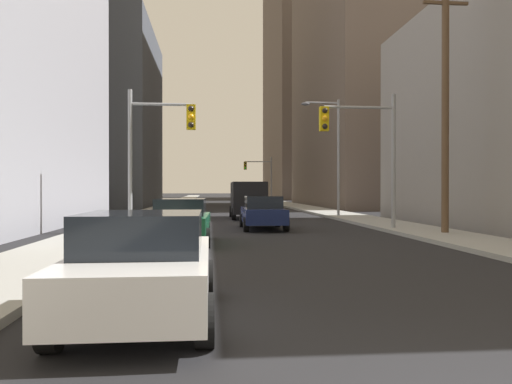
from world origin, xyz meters
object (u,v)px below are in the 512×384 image
(sedan_green, at_px, (181,221))
(traffic_signal_far_right, at_px, (259,172))
(sedan_navy, at_px, (263,212))
(cargo_van_black, at_px, (248,198))
(sedan_white, at_px, (144,265))
(traffic_signal_near_left, at_px, (158,138))
(traffic_signal_near_right, at_px, (362,139))

(sedan_green, height_order, traffic_signal_far_right, traffic_signal_far_right)
(sedan_navy, bearing_deg, traffic_signal_far_right, 84.54)
(cargo_van_black, height_order, sedan_green, cargo_van_black)
(sedan_navy, bearing_deg, sedan_green, -120.62)
(sedan_white, height_order, sedan_navy, same)
(traffic_signal_near_left, height_order, traffic_signal_near_right, same)
(traffic_signal_near_left, bearing_deg, sedan_navy, 15.74)
(sedan_green, relative_size, traffic_signal_near_right, 0.71)
(sedan_white, relative_size, traffic_signal_far_right, 0.70)
(cargo_van_black, height_order, traffic_signal_far_right, traffic_signal_far_right)
(sedan_navy, height_order, traffic_signal_near_right, traffic_signal_near_right)
(sedan_green, bearing_deg, sedan_white, -89.78)
(sedan_green, xyz_separation_m, sedan_navy, (3.36, 5.68, 0.00))
(sedan_navy, xyz_separation_m, traffic_signal_near_right, (4.21, -1.29, 3.25))
(traffic_signal_near_right, distance_m, traffic_signal_far_right, 43.73)
(traffic_signal_near_right, bearing_deg, sedan_white, -118.08)
(cargo_van_black, bearing_deg, traffic_signal_near_left, -114.95)
(traffic_signal_near_right, xyz_separation_m, traffic_signal_far_right, (-0.15, 43.73, 0.02))
(traffic_signal_near_left, distance_m, traffic_signal_near_right, 8.77)
(cargo_van_black, distance_m, traffic_signal_near_left, 11.06)
(sedan_green, height_order, traffic_signal_near_right, traffic_signal_near_right)
(sedan_green, xyz_separation_m, traffic_signal_far_right, (7.42, 48.13, 3.27))
(sedan_white, distance_m, sedan_navy, 15.76)
(traffic_signal_near_right, relative_size, traffic_signal_far_right, 1.00)
(traffic_signal_near_right, bearing_deg, sedan_green, -149.88)
(sedan_navy, relative_size, traffic_signal_far_right, 0.70)
(traffic_signal_far_right, bearing_deg, traffic_signal_near_right, -89.80)
(traffic_signal_far_right, bearing_deg, sedan_navy, -95.46)
(sedan_white, xyz_separation_m, sedan_navy, (3.32, 15.40, 0.00))
(sedan_green, bearing_deg, traffic_signal_far_right, 81.24)
(cargo_van_black, height_order, sedan_white, cargo_van_black)
(sedan_green, relative_size, traffic_signal_far_right, 0.71)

